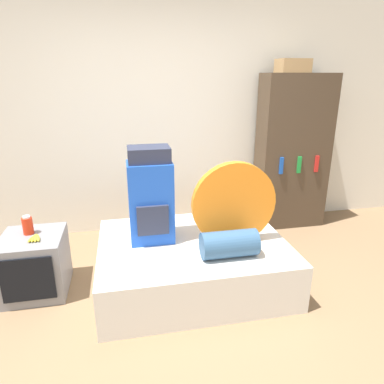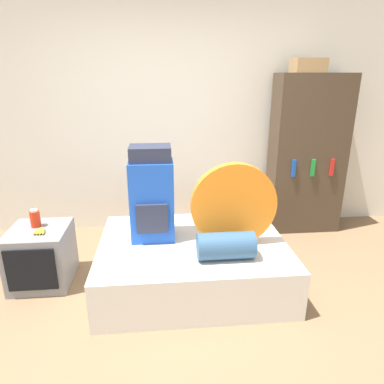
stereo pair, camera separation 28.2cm
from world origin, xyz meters
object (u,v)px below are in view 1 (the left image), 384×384
sleeping_roll (229,244)px  bookshelf (293,153)px  cardboard_box (293,66)px  backpack (151,197)px  tent_bag (234,204)px  television (35,264)px  canister (28,225)px

sleeping_roll → bookshelf: 1.85m
bookshelf → cardboard_box: bearing=-163.4°
backpack → tent_bag: size_ratio=1.15×
cardboard_box → backpack: bearing=-151.2°
tent_bag → cardboard_box: cardboard_box is taller
television → bookshelf: 2.97m
backpack → cardboard_box: (1.65, 0.91, 1.06)m
backpack → sleeping_roll: 0.76m
sleeping_roll → bookshelf: (1.19, 1.36, 0.38)m
backpack → bookshelf: 2.00m
television → sleeping_roll: bearing=-16.0°
sleeping_roll → canister: canister is taller
backpack → tent_bag: backpack is taller
television → backpack: bearing=-2.0°
canister → television: bearing=-67.8°
tent_bag → television: tent_bag is taller
sleeping_roll → television: size_ratio=0.84×
backpack → television: (-0.99, 0.03, -0.55)m
tent_bag → cardboard_box: (0.98, 1.10, 1.11)m
tent_bag → sleeping_roll: (-0.10, -0.22, -0.25)m
sleeping_roll → canister: size_ratio=2.79×
television → cardboard_box: 3.22m
bookshelf → cardboard_box: cardboard_box is taller
cardboard_box → sleeping_roll: bearing=-129.2°
bookshelf → tent_bag: bearing=-133.9°
tent_bag → sleeping_roll: bearing=-114.4°
backpack → television: backpack is taller
backpack → cardboard_box: cardboard_box is taller
backpack → television: size_ratio=1.55×
sleeping_roll → bookshelf: bearing=48.6°
sleeping_roll → canister: (-1.59, 0.51, 0.08)m
tent_bag → bookshelf: bearing=46.1°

